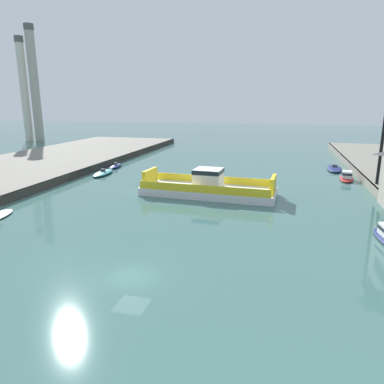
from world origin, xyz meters
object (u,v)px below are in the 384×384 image
at_px(chain_ferry, 208,187).
at_px(moored_boat_mid_left, 116,166).
at_px(smokestack_distant_b, 34,81).
at_px(moored_boat_near_right, 103,173).
at_px(smokestack_distant_a, 24,87).
at_px(moored_boat_far_left, 334,168).
at_px(moored_boat_upstream_a, 347,177).

distance_m(chain_ferry, moored_boat_mid_left, 28.75).
bearing_deg(smokestack_distant_b, moored_boat_near_right, -44.24).
bearing_deg(moored_boat_mid_left, smokestack_distant_a, 142.49).
bearing_deg(chain_ferry, smokestack_distant_b, 140.90).
relative_size(chain_ferry, moored_boat_far_left, 2.30).
distance_m(moored_boat_mid_left, smokestack_distant_a, 67.28).
relative_size(moored_boat_mid_left, smokestack_distant_b, 0.15).
bearing_deg(smokestack_distant_b, smokestack_distant_a, -159.62).
distance_m(moored_boat_near_right, smokestack_distant_b, 71.39).
bearing_deg(smokestack_distant_b, chain_ferry, -39.10).
bearing_deg(smokestack_distant_a, chain_ferry, -37.27).
height_order(chain_ferry, smokestack_distant_a, smokestack_distant_a).
xyz_separation_m(moored_boat_upstream_a, smokestack_distant_b, (-92.50, 41.91, 19.17)).
bearing_deg(moored_boat_mid_left, moored_boat_far_left, 10.88).
distance_m(chain_ferry, moored_boat_upstream_a, 26.59).
relative_size(moored_boat_near_right, moored_boat_mid_left, 1.32).
bearing_deg(moored_boat_far_left, moored_boat_upstream_a, -85.00).
relative_size(moored_boat_upstream_a, smokestack_distant_a, 0.20).
bearing_deg(smokestack_distant_b, moored_boat_upstream_a, -24.37).
xyz_separation_m(moored_boat_near_right, moored_boat_upstream_a, (43.29, 6.01, 0.30)).
bearing_deg(smokestack_distant_a, moored_boat_upstream_a, -23.03).
bearing_deg(moored_boat_upstream_a, chain_ferry, -142.91).
bearing_deg(moored_boat_upstream_a, moored_boat_mid_left, 178.50).
distance_m(moored_boat_near_right, moored_boat_far_left, 45.21).
relative_size(moored_boat_near_right, smokestack_distant_a, 0.22).
xyz_separation_m(chain_ferry, moored_boat_near_right, (-22.09, 10.02, -0.86)).
bearing_deg(moored_boat_far_left, moored_boat_near_right, -159.94).
relative_size(moored_boat_mid_left, smokestack_distant_a, 0.17).
relative_size(smokestack_distant_a, smokestack_distant_b, 0.90).
distance_m(moored_boat_far_left, smokestack_distant_b, 99.16).
height_order(moored_boat_mid_left, moored_boat_far_left, moored_boat_far_left).
distance_m(chain_ferry, moored_boat_far_left, 32.67).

